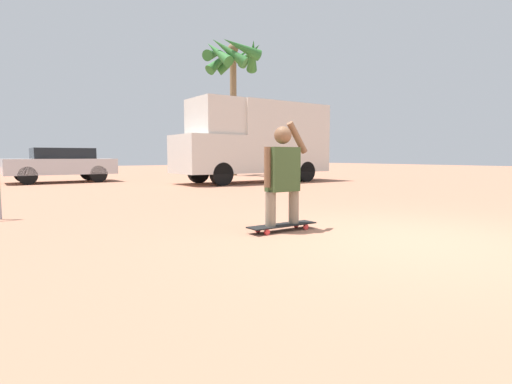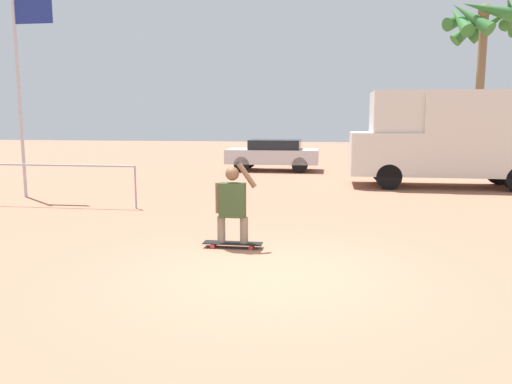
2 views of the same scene
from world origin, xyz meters
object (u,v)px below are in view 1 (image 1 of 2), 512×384
Objects in this scene: person_skateboarder at (283,171)px; palm_tree_near_van at (233,61)px; parked_car_silver at (61,164)px; camper_van at (257,139)px; skateboard at (282,225)px.

palm_tree_near_van reaches higher than person_skateboarder.
palm_tree_near_van is (8.43, 0.98, 5.17)m from parked_car_silver.
camper_van is at bearing -112.25° from palm_tree_near_van.
palm_tree_near_van is at bearing 67.75° from camper_van.
palm_tree_near_van is at bearing 6.61° from parked_car_silver.
person_skateboarder is at bearing -180.00° from skateboard.
palm_tree_near_van is at bearing 60.89° from skateboard.
person_skateboarder is at bearing -86.76° from parked_car_silver.
palm_tree_near_van is at bearing 60.89° from person_skateboarder.
camper_van is at bearing -34.04° from parked_car_silver.
skateboard is at bearing 0.00° from person_skateboarder.
person_skateboarder is 10.29m from camper_van.
person_skateboarder is at bearing -122.88° from camper_van.
person_skateboarder reaches higher than parked_car_silver.
camper_van is 0.88× the size of palm_tree_near_van.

